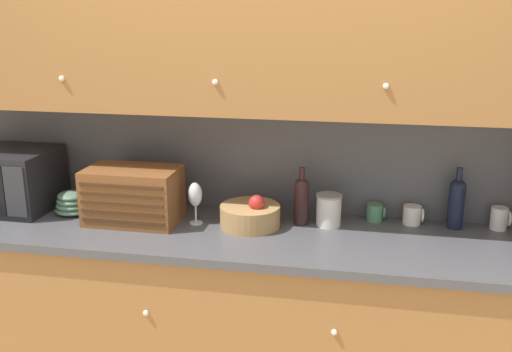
# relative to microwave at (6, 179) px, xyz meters

# --- Properties ---
(wall_back) EXTENTS (5.74, 0.06, 2.60)m
(wall_back) POSITION_rel_microwave_xyz_m (1.33, 0.27, 0.20)
(wall_back) COLOR silver
(wall_back) RESTS_ON ground_plane
(counter_unit) EXTENTS (3.36, 0.68, 0.95)m
(counter_unit) POSITION_rel_microwave_xyz_m (1.33, -0.09, -0.63)
(counter_unit) COLOR #A36B38
(counter_unit) RESTS_ON ground_plane
(backsplash_panel) EXTENTS (3.34, 0.01, 0.54)m
(backsplash_panel) POSITION_rel_microwave_xyz_m (1.33, 0.23, 0.11)
(backsplash_panel) COLOR #4C4C51
(backsplash_panel) RESTS_ON counter_unit
(upper_cabinets) EXTENTS (3.34, 0.38, 0.88)m
(upper_cabinets) POSITION_rel_microwave_xyz_m (1.49, 0.06, 0.82)
(upper_cabinets) COLOR #A36B38
(upper_cabinets) RESTS_ON backsplash_panel
(microwave) EXTENTS (0.49, 0.39, 0.31)m
(microwave) POSITION_rel_microwave_xyz_m (0.00, 0.00, 0.00)
(microwave) COLOR black
(microwave) RESTS_ON counter_unit
(bowl_stack_on_counter) EXTENTS (0.18, 0.18, 0.12)m
(bowl_stack_on_counter) POSITION_rel_microwave_xyz_m (0.38, -0.02, -0.10)
(bowl_stack_on_counter) COLOR slate
(bowl_stack_on_counter) RESTS_ON counter_unit
(bread_box) EXTENTS (0.45, 0.28, 0.27)m
(bread_box) POSITION_rel_microwave_xyz_m (0.73, -0.06, -0.02)
(bread_box) COLOR brown
(bread_box) RESTS_ON counter_unit
(wine_glass) EXTENTS (0.07, 0.07, 0.21)m
(wine_glass) POSITION_rel_microwave_xyz_m (1.04, -0.04, -0.02)
(wine_glass) COLOR silver
(wine_glass) RESTS_ON counter_unit
(fruit_basket) EXTENTS (0.29, 0.29, 0.17)m
(fruit_basket) POSITION_rel_microwave_xyz_m (1.31, -0.02, -0.10)
(fruit_basket) COLOR #A87F4C
(fruit_basket) RESTS_ON counter_unit
(wine_bottle) EXTENTS (0.07, 0.07, 0.29)m
(wine_bottle) POSITION_rel_microwave_xyz_m (1.54, 0.06, -0.03)
(wine_bottle) COLOR black
(wine_bottle) RESTS_ON counter_unit
(storage_canister) EXTENTS (0.13, 0.13, 0.16)m
(storage_canister) POSITION_rel_microwave_xyz_m (1.68, 0.06, -0.08)
(storage_canister) COLOR silver
(storage_canister) RESTS_ON counter_unit
(mug_blue_second) EXTENTS (0.09, 0.08, 0.09)m
(mug_blue_second) POSITION_rel_microwave_xyz_m (1.90, 0.17, -0.11)
(mug_blue_second) COLOR #4C845B
(mug_blue_second) RESTS_ON counter_unit
(mug_patterned_third) EXTENTS (0.10, 0.09, 0.09)m
(mug_patterned_third) POSITION_rel_microwave_xyz_m (2.08, 0.16, -0.11)
(mug_patterned_third) COLOR silver
(mug_patterned_third) RESTS_ON counter_unit
(second_wine_bottle) EXTENTS (0.08, 0.08, 0.30)m
(second_wine_bottle) POSITION_rel_microwave_xyz_m (2.27, 0.14, -0.02)
(second_wine_bottle) COLOR black
(second_wine_bottle) RESTS_ON counter_unit
(mug) EXTENTS (0.09, 0.08, 0.11)m
(mug) POSITION_rel_microwave_xyz_m (2.48, 0.17, -0.10)
(mug) COLOR silver
(mug) RESTS_ON counter_unit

